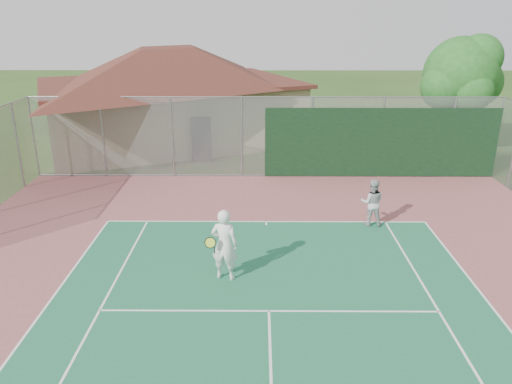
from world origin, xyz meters
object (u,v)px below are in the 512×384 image
at_px(clubhouse, 170,86).
at_px(player_grey_back, 372,203).
at_px(tree, 462,76).
at_px(player_white_front, 224,245).
at_px(bleachers, 86,143).

bearing_deg(clubhouse, player_grey_back, -76.71).
xyz_separation_m(clubhouse, tree, (14.79, -2.56, 0.81)).
bearing_deg(tree, player_white_front, -130.07).
distance_m(clubhouse, player_grey_back, 14.81).
relative_size(clubhouse, tree, 2.80).
relative_size(bleachers, player_white_front, 1.50).
bearing_deg(player_white_front, clubhouse, -62.14).
height_order(bleachers, player_white_front, player_white_front).
distance_m(player_white_front, player_grey_back, 5.97).
distance_m(bleachers, player_white_front, 15.09).
height_order(player_white_front, player_grey_back, player_white_front).
height_order(tree, player_grey_back, tree).
relative_size(player_white_front, player_grey_back, 1.24).
bearing_deg(player_grey_back, clubhouse, -46.29).
xyz_separation_m(tree, player_white_front, (-10.84, -12.88, -2.88)).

